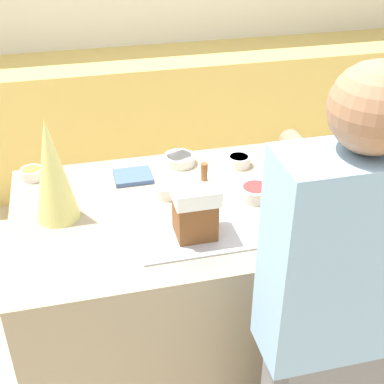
{
  "coord_description": "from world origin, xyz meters",
  "views": [
    {
      "loc": [
        -0.46,
        -1.75,
        2.1
      ],
      "look_at": [
        -0.04,
        0.0,
        0.99
      ],
      "focal_mm": 50.0,
      "sensor_mm": 36.0,
      "label": 1
    }
  ],
  "objects": [
    {
      "name": "candy_bowl_far_left",
      "position": [
        -0.01,
        0.35,
        0.95
      ],
      "size": [
        0.14,
        0.14,
        0.04
      ],
      "color": "white",
      "rests_on": "kitchen_island"
    },
    {
      "name": "candy_bowl_center_rear",
      "position": [
        0.23,
        -0.01,
        0.96
      ],
      "size": [
        0.13,
        0.13,
        0.05
      ],
      "color": "silver",
      "rests_on": "kitchen_island"
    },
    {
      "name": "candy_bowl_near_tray_left",
      "position": [
        -0.66,
        0.37,
        0.95
      ],
      "size": [
        0.1,
        0.1,
        0.05
      ],
      "color": "white",
      "rests_on": "kitchen_island"
    },
    {
      "name": "gingerbread_house",
      "position": [
        -0.08,
        -0.2,
        1.04
      ],
      "size": [
        0.16,
        0.15,
        0.27
      ],
      "color": "brown",
      "rests_on": "baking_tray"
    },
    {
      "name": "ground_plane",
      "position": [
        0.0,
        0.0,
        0.0
      ],
      "size": [
        12.0,
        12.0,
        0.0
      ],
      "primitive_type": "plane",
      "color": "#C6B28E"
    },
    {
      "name": "back_cabinet_block",
      "position": [
        0.0,
        1.97,
        0.46
      ],
      "size": [
        6.0,
        0.6,
        0.91
      ],
      "color": "#DBBC60",
      "rests_on": "ground_plane"
    },
    {
      "name": "kitchen_island",
      "position": [
        0.0,
        0.0,
        0.46
      ],
      "size": [
        1.5,
        0.91,
        0.93
      ],
      "color": "gray",
      "rests_on": "ground_plane"
    },
    {
      "name": "decorative_tree",
      "position": [
        -0.56,
        0.04,
        1.13
      ],
      "size": [
        0.17,
        0.17,
        0.41
      ],
      "color": "#DBD675",
      "rests_on": "kitchen_island"
    },
    {
      "name": "candy_bowl_front_corner",
      "position": [
        0.47,
        0.2,
        0.95
      ],
      "size": [
        0.1,
        0.1,
        0.04
      ],
      "color": "silver",
      "rests_on": "kitchen_island"
    },
    {
      "name": "mug",
      "position": [
        0.39,
        -0.02,
        0.97
      ],
      "size": [
        0.09,
        0.09,
        0.09
      ],
      "color": "#B24238",
      "rests_on": "kitchen_island"
    },
    {
      "name": "baking_tray",
      "position": [
        -0.08,
        -0.2,
        0.93
      ],
      "size": [
        0.42,
        0.27,
        0.01
      ],
      "color": "#B2B2BC",
      "rests_on": "kitchen_island"
    },
    {
      "name": "cookbook",
      "position": [
        -0.24,
        0.26,
        0.94
      ],
      "size": [
        0.16,
        0.14,
        0.02
      ],
      "color": "#3F598C",
      "rests_on": "kitchen_island"
    },
    {
      "name": "candy_bowl_near_tray_right",
      "position": [
        0.24,
        0.27,
        0.95
      ],
      "size": [
        0.1,
        0.1,
        0.05
      ],
      "color": "white",
      "rests_on": "kitchen_island"
    },
    {
      "name": "candy_bowl_far_right",
      "position": [
        -0.12,
        0.09,
        0.95
      ],
      "size": [
        0.1,
        0.1,
        0.05
      ],
      "color": "white",
      "rests_on": "kitchen_island"
    },
    {
      "name": "person",
      "position": [
        0.23,
        -0.71,
        0.89
      ],
      "size": [
        0.45,
        0.56,
        1.72
      ],
      "color": "slate",
      "rests_on": "ground_plane"
    }
  ]
}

